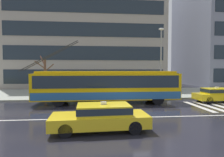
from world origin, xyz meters
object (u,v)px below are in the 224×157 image
Objects in this scene: bus_shelter at (87,79)px; street_lamp at (161,57)px; taxi_oncoming_near at (101,116)px; taxi_ahead_of_bus at (218,94)px; pedestrian_approaching_curb at (142,86)px; pedestrian_waiting_by_pole at (80,81)px; trolleybus at (107,86)px; pedestrian_at_shelter at (66,81)px; pedestrian_walking_past at (109,81)px; street_tree_bare at (45,76)px.

bus_shelter is 8.09m from street_lamp.
taxi_oncoming_near is 1.15× the size of bus_shelter.
taxi_oncoming_near is 0.66× the size of street_lamp.
taxi_ahead_of_bus is 2.65× the size of pedestrian_approaching_curb.
taxi_ahead_of_bus is 6.36m from street_lamp.
taxi_ahead_of_bus is at bearing -36.56° from pedestrian_approaching_curb.
pedestrian_approaching_curb is 6.88m from pedestrian_waiting_by_pole.
trolleybus is 5.89m from pedestrian_approaching_curb.
trolleybus is at bearing -154.78° from street_lamp.
pedestrian_approaching_curb reaches higher than taxi_oncoming_near.
pedestrian_approaching_curb is (8.21, 0.69, -0.71)m from pedestrian_at_shelter.
taxi_ahead_of_bus is at bearing -18.89° from pedestrian_waiting_by_pole.
pedestrian_walking_past is (1.22, 11.40, 1.05)m from taxi_oncoming_near.
pedestrian_waiting_by_pole is at bearing 179.51° from pedestrian_walking_past.
street_lamp is at bearing -2.31° from bus_shelter.
pedestrian_waiting_by_pole is at bearing 126.06° from bus_shelter.
pedestrian_waiting_by_pole is (-1.91, 11.42, 1.03)m from taxi_oncoming_near.
bus_shelter is at bearing -169.87° from pedestrian_approaching_curb.
taxi_ahead_of_bus is 13.55m from pedestrian_waiting_by_pole.
trolleybus is at bearing -56.89° from pedestrian_waiting_by_pole.
taxi_ahead_of_bus is 14.67m from pedestrian_at_shelter.
bus_shelter is 1.33m from pedestrian_waiting_by_pole.
taxi_ahead_of_bus is 10.64m from pedestrian_walking_past.
trolleybus is 3.18× the size of taxi_ahead_of_bus.
pedestrian_walking_past is at bearing 166.00° from street_lamp.
taxi_oncoming_near is 2.95× the size of pedestrian_approaching_curb.
bus_shelter is at bearing -53.94° from pedestrian_waiting_by_pole.
taxi_oncoming_near is 12.73m from street_tree_bare.
street_tree_bare reaches higher than taxi_ahead_of_bus.
bus_shelter is at bearing 96.30° from taxi_oncoming_near.
pedestrian_at_shelter is at bearing -154.24° from pedestrian_waiting_by_pole.
trolleybus reaches higher than pedestrian_walking_past.
taxi_oncoming_near is 2.29× the size of pedestrian_at_shelter.
street_lamp reaches higher than taxi_oncoming_near.
pedestrian_at_shelter is at bearing -175.21° from pedestrian_approaching_curb.
trolleybus is 1.90× the size of street_lamp.
pedestrian_walking_past is at bearing 7.99° from pedestrian_at_shelter.
trolleybus is at bearing -96.29° from pedestrian_walking_past.
bus_shelter is 2.18m from pedestrian_at_shelter.
pedestrian_at_shelter is 2.43m from street_tree_bare.
street_lamp is (1.66, -1.40, 3.24)m from pedestrian_approaching_curb.
street_lamp is at bearing -40.04° from pedestrian_approaching_curb.
pedestrian_approaching_curb is at bearing 66.70° from taxi_oncoming_near.
taxi_ahead_of_bus is 17.08m from street_tree_bare.
pedestrian_walking_past is at bearing 23.53° from bus_shelter.
taxi_oncoming_near is 12.56m from street_lamp.
street_lamp reaches higher than trolleybus.
street_tree_bare reaches higher than bus_shelter.
taxi_ahead_of_bus is at bearing -14.58° from street_tree_bare.
pedestrian_walking_past is at bearing -179.12° from pedestrian_approaching_curb.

